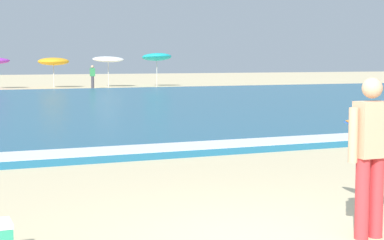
% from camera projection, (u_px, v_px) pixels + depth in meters
% --- Properties ---
extents(sea, '(120.00, 28.00, 0.14)m').
position_uv_depth(sea, '(16.00, 107.00, 24.62)').
color(sea, '#1E6084').
rests_on(sea, ground).
extents(surf_foam, '(120.00, 1.16, 0.01)m').
position_uv_depth(surf_foam, '(109.00, 151.00, 12.36)').
color(surf_foam, white).
rests_on(surf_foam, sea).
extents(beach_umbrella_4, '(2.12, 2.12, 2.09)m').
position_uv_depth(beach_umbrella_4, '(53.00, 61.00, 43.26)').
color(beach_umbrella_4, beige).
rests_on(beach_umbrella_4, ground).
extents(beach_umbrella_5, '(2.22, 2.24, 2.25)m').
position_uv_depth(beach_umbrella_5, '(108.00, 59.00, 44.61)').
color(beach_umbrella_5, beige).
rests_on(beach_umbrella_5, ground).
extents(beach_umbrella_6, '(2.14, 2.18, 2.51)m').
position_uv_depth(beach_umbrella_6, '(157.00, 57.00, 45.52)').
color(beach_umbrella_6, beige).
rests_on(beach_umbrella_6, ground).
extents(beachgoer_near_row_left, '(0.32, 0.20, 1.58)m').
position_uv_depth(beachgoer_near_row_left, '(93.00, 76.00, 42.08)').
color(beachgoer_near_row_left, '#383842').
rests_on(beachgoer_near_row_left, ground).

